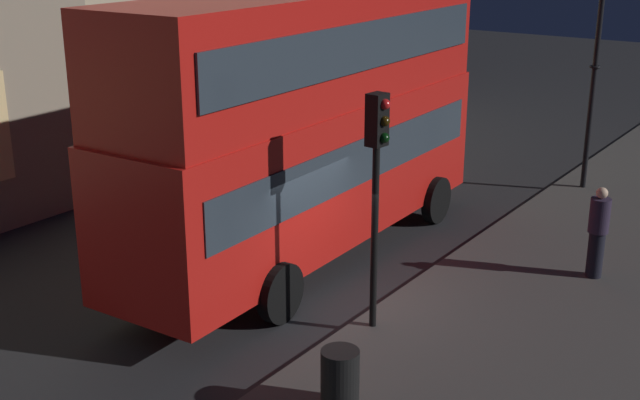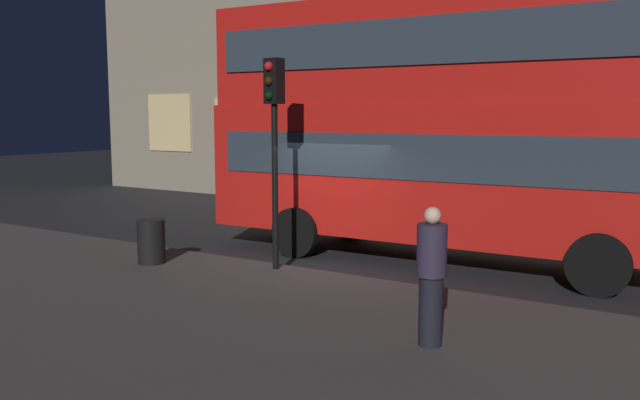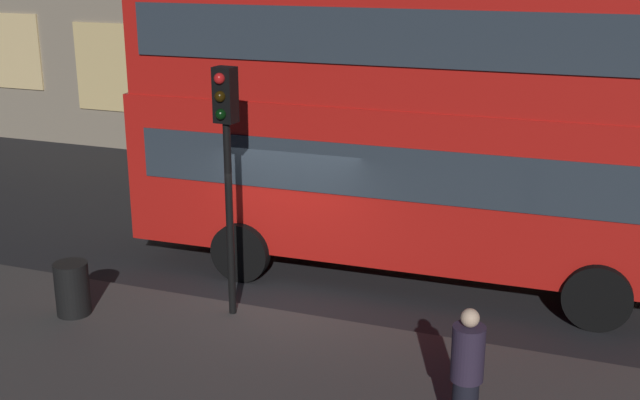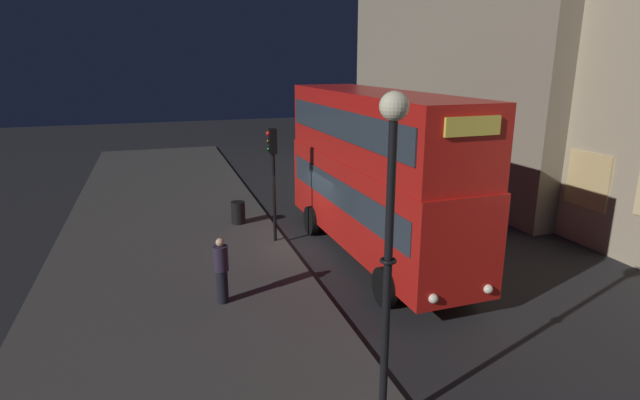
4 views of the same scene
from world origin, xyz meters
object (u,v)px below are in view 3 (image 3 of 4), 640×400
at_px(double_decker_bus, 410,113).
at_px(pedestrian, 466,378).
at_px(traffic_light_near_kerb, 226,141).
at_px(litter_bin, 72,289).

bearing_deg(double_decker_bus, pedestrian, -69.69).
bearing_deg(traffic_light_near_kerb, double_decker_bus, 58.41).
height_order(double_decker_bus, pedestrian, double_decker_bus).
bearing_deg(litter_bin, traffic_light_near_kerb, 20.83).
relative_size(traffic_light_near_kerb, litter_bin, 4.57).
relative_size(double_decker_bus, pedestrian, 5.63).
height_order(traffic_light_near_kerb, pedestrian, traffic_light_near_kerb).
height_order(pedestrian, litter_bin, pedestrian).
xyz_separation_m(traffic_light_near_kerb, pedestrian, (4.27, -2.41, -1.96)).
xyz_separation_m(double_decker_bus, traffic_light_near_kerb, (-2.14, -2.88, -0.05)).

